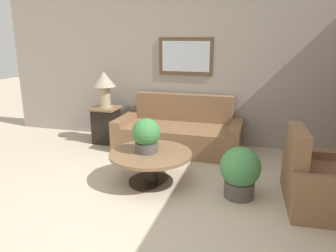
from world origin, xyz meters
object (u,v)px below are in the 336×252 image
at_px(table_lamp, 104,84).
at_px(potted_plant_floor, 240,171).
at_px(coffee_table, 151,161).
at_px(couch_main, 179,133).
at_px(potted_plant_on_table, 146,135).
at_px(armchair, 323,183).
at_px(side_table, 106,124).

bearing_deg(table_lamp, potted_plant_floor, -30.72).
xyz_separation_m(coffee_table, potted_plant_floor, (1.15, -0.08, 0.02)).
relative_size(coffee_table, potted_plant_floor, 1.71).
xyz_separation_m(couch_main, coffee_table, (-0.02, -1.40, 0.03)).
bearing_deg(potted_plant_on_table, table_lamp, 132.64).
distance_m(potted_plant_on_table, potted_plant_floor, 1.25).
height_order(couch_main, coffee_table, couch_main).
height_order(coffee_table, potted_plant_on_table, potted_plant_on_table).
height_order(armchair, coffee_table, armchair).
distance_m(armchair, potted_plant_on_table, 2.15).
distance_m(side_table, potted_plant_on_table, 1.91).
bearing_deg(table_lamp, potted_plant_on_table, -47.36).
height_order(side_table, potted_plant_on_table, potted_plant_on_table).
distance_m(armchair, coffee_table, 2.07).
relative_size(couch_main, potted_plant_on_table, 4.67).
bearing_deg(potted_plant_floor, potted_plant_on_table, 175.94).
bearing_deg(armchair, coffee_table, 86.03).
distance_m(coffee_table, potted_plant_on_table, 0.35).
bearing_deg(table_lamp, side_table, 0.00).
distance_m(couch_main, potted_plant_on_table, 1.44).
bearing_deg(potted_plant_floor, couch_main, 127.34).
height_order(side_table, table_lamp, table_lamp).
bearing_deg(armchair, couch_main, 51.82).
bearing_deg(coffee_table, couch_main, 89.23).
distance_m(couch_main, potted_plant_floor, 1.86).
height_order(couch_main, table_lamp, table_lamp).
bearing_deg(couch_main, coffee_table, -90.77).
bearing_deg(side_table, table_lamp, 180.00).
bearing_deg(potted_plant_on_table, armchair, -0.63).
relative_size(armchair, coffee_table, 1.02).
relative_size(couch_main, coffee_table, 1.94).
bearing_deg(potted_plant_floor, armchair, 3.83).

